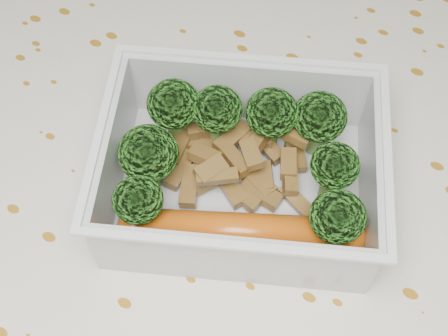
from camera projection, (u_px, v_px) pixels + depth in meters
The scene contains 6 objects.
dining_table at pixel (215, 246), 0.49m from camera, with size 1.40×0.90×0.75m.
tablecloth at pixel (214, 217), 0.44m from camera, with size 1.46×0.96×0.19m.
lunch_container at pixel (240, 177), 0.39m from camera, with size 0.21×0.19×0.06m.
broccoli_florets at pixel (239, 145), 0.38m from camera, with size 0.16×0.14×0.05m.
meat_pile at pixel (236, 162), 0.41m from camera, with size 0.11×0.08×0.03m.
sausage at pixel (241, 232), 0.38m from camera, with size 0.14×0.08×0.02m.
Camera 1 is at (0.10, -0.17, 1.12)m, focal length 50.00 mm.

